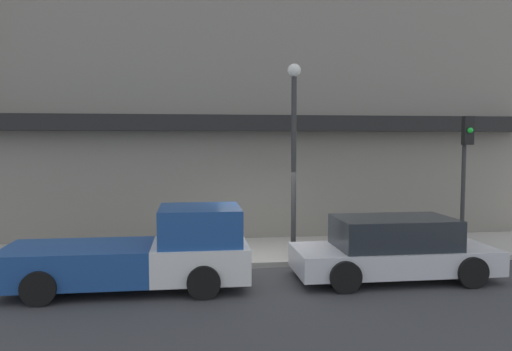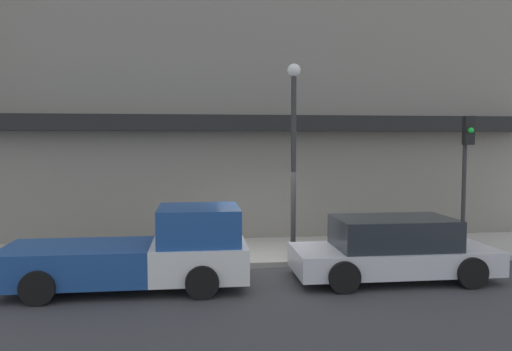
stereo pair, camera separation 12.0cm
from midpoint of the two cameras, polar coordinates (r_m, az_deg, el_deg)
name	(u,v)px [view 1 (the left image)]	position (r m, az deg, el deg)	size (l,w,h in m)	color
ground_plane	(269,268)	(13.33, 1.18, -10.52)	(80.00, 80.00, 0.00)	#38383A
sidewalk	(260,251)	(14.93, 0.20, -8.65)	(36.00, 3.36, 0.15)	#ADA89E
building	(247,71)	(17.87, -1.22, 11.80)	(19.80, 3.80, 11.59)	gray
pickup_truck	(146,253)	(11.67, -12.79, -8.66)	(5.36, 2.13, 1.84)	white
parked_car	(393,249)	(12.57, 15.16, -8.11)	(4.80, 2.08, 1.50)	silver
fire_hydrant	(222,245)	(13.73, -4.20, -7.91)	(0.18, 0.18, 0.74)	#196633
street_lamp	(294,137)	(13.44, 4.09, 4.44)	(0.36, 0.36, 5.24)	#2D2D2D
traffic_light	(465,160)	(15.27, 22.61, 1.68)	(0.28, 0.42, 3.88)	#2D2D2D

